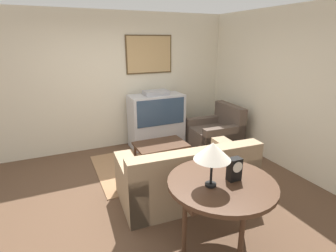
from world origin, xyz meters
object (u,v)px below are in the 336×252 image
at_px(couch, 186,177).
at_px(mantel_clock, 234,169).
at_px(armchair, 216,135).
at_px(tv, 156,120).
at_px(table_lamp, 212,152).
at_px(coffee_table, 161,146).
at_px(console_table, 222,188).

height_order(couch, mantel_clock, mantel_clock).
xyz_separation_m(armchair, mantel_clock, (-1.44, -2.38, 0.64)).
relative_size(tv, couch, 0.63).
relative_size(table_lamp, mantel_clock, 1.89).
bearing_deg(table_lamp, armchair, 54.29).
bearing_deg(armchair, couch, -44.27).
bearing_deg(tv, couch, -99.75).
distance_m(couch, coffee_table, 1.14).
distance_m(console_table, table_lamp, 0.45).
height_order(tv, couch, tv).
bearing_deg(table_lamp, tv, 78.03).
xyz_separation_m(couch, table_lamp, (-0.30, -1.03, 0.86)).
height_order(console_table, mantel_clock, mantel_clock).
relative_size(armchair, console_table, 0.85).
bearing_deg(armchair, tv, -118.67).
relative_size(armchair, mantel_clock, 3.89).
height_order(tv, coffee_table, tv).
bearing_deg(couch, table_lamp, 77.30).
bearing_deg(table_lamp, coffee_table, 80.04).
height_order(coffee_table, mantel_clock, mantel_clock).
relative_size(console_table, table_lamp, 2.43).
relative_size(coffee_table, console_table, 0.83).
relative_size(tv, console_table, 1.09).
relative_size(couch, console_table, 1.73).
bearing_deg(table_lamp, couch, 73.85).
xyz_separation_m(armchair, table_lamp, (-1.71, -2.38, 0.88)).
xyz_separation_m(couch, coffee_table, (0.08, 1.14, 0.03)).
bearing_deg(tv, mantel_clock, -96.92).
bearing_deg(tv, table_lamp, -101.97).
distance_m(couch, armchair, 1.95).
distance_m(tv, table_lamp, 3.14).
distance_m(console_table, mantel_clock, 0.23).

